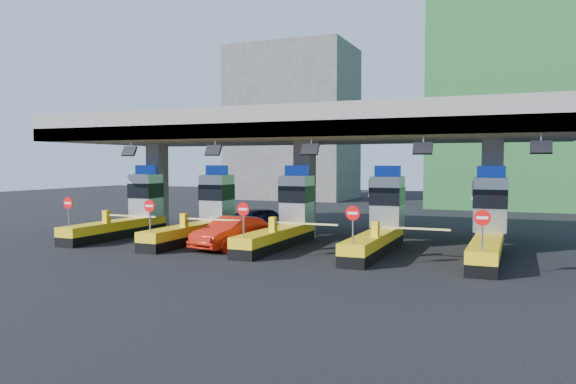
% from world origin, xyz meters
% --- Properties ---
extents(ground, '(120.00, 120.00, 0.00)m').
position_xyz_m(ground, '(0.00, 0.00, 0.00)').
color(ground, black).
rests_on(ground, ground).
extents(toll_canopy, '(28.00, 12.09, 7.00)m').
position_xyz_m(toll_canopy, '(0.00, 2.87, 6.13)').
color(toll_canopy, slate).
rests_on(toll_canopy, ground).
extents(toll_lane_far_left, '(4.43, 8.00, 4.16)m').
position_xyz_m(toll_lane_far_left, '(-10.00, 0.28, 1.40)').
color(toll_lane_far_left, black).
rests_on(toll_lane_far_left, ground).
extents(toll_lane_left, '(4.43, 8.00, 4.16)m').
position_xyz_m(toll_lane_left, '(-5.00, 0.28, 1.40)').
color(toll_lane_left, black).
rests_on(toll_lane_left, ground).
extents(toll_lane_center, '(4.43, 8.00, 4.16)m').
position_xyz_m(toll_lane_center, '(0.00, 0.28, 1.40)').
color(toll_lane_center, black).
rests_on(toll_lane_center, ground).
extents(toll_lane_right, '(4.43, 8.00, 4.16)m').
position_xyz_m(toll_lane_right, '(5.00, 0.28, 1.40)').
color(toll_lane_right, black).
rests_on(toll_lane_right, ground).
extents(toll_lane_far_right, '(4.43, 8.00, 4.16)m').
position_xyz_m(toll_lane_far_right, '(10.00, 0.28, 1.40)').
color(toll_lane_far_right, black).
rests_on(toll_lane_far_right, ground).
extents(bg_building_scaffold, '(18.00, 12.00, 28.00)m').
position_xyz_m(bg_building_scaffold, '(12.00, 32.00, 14.00)').
color(bg_building_scaffold, '#1E5926').
rests_on(bg_building_scaffold, ground).
extents(bg_building_concrete, '(14.00, 10.00, 18.00)m').
position_xyz_m(bg_building_concrete, '(-14.00, 36.00, 9.00)').
color(bg_building_concrete, '#4C4C49').
rests_on(bg_building_concrete, ground).
extents(van, '(3.88, 5.55, 1.76)m').
position_xyz_m(van, '(-2.92, 2.02, 0.88)').
color(van, black).
rests_on(van, ground).
extents(red_car, '(2.58, 5.00, 1.57)m').
position_xyz_m(red_car, '(-2.10, -1.81, 0.79)').
color(red_car, red).
rests_on(red_car, ground).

